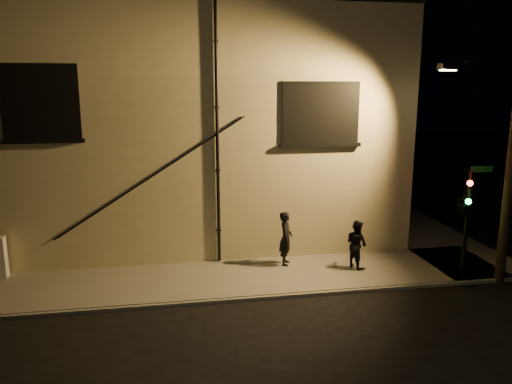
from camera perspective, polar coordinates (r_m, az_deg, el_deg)
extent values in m
plane|color=black|center=(14.51, 4.30, -11.81)|extent=(90.00, 90.00, 0.00)
cube|color=#64625A|center=(15.47, -8.13, -10.10)|extent=(20.00, 3.00, 0.12)
cube|color=#64625A|center=(23.78, 14.75, -2.45)|extent=(3.00, 16.00, 0.12)
cube|color=#C4B88D|center=(21.89, -9.23, 7.70)|extent=(16.00, 12.00, 8.50)
cube|color=black|center=(22.01, -9.64, 19.20)|extent=(16.20, 12.20, 0.30)
cube|color=black|center=(16.22, -23.39, 9.46)|extent=(2.20, 0.10, 2.20)
cube|color=black|center=(16.24, -23.38, 9.46)|extent=(1.98, 0.05, 1.98)
cube|color=black|center=(16.60, 7.40, 8.99)|extent=(2.60, 0.10, 2.00)
cube|color=black|center=(16.61, 7.39, 8.99)|extent=(2.38, 0.05, 1.78)
cylinder|color=black|center=(15.90, -4.44, 6.43)|extent=(0.11, 0.11, 8.30)
cylinder|color=black|center=(16.05, -12.21, 1.51)|extent=(5.96, 0.04, 3.75)
cylinder|color=black|center=(16.03, -11.79, 1.74)|extent=(5.96, 0.04, 3.75)
imported|color=black|center=(16.30, 3.42, -5.30)|extent=(0.59, 0.74, 1.77)
imported|color=black|center=(16.37, 11.42, -5.84)|extent=(0.84, 0.92, 1.55)
cylinder|color=black|center=(16.33, 22.89, -3.46)|extent=(0.12, 0.12, 3.28)
imported|color=black|center=(15.96, 22.66, -1.22)|extent=(0.86, 2.02, 0.79)
sphere|color=#FF140C|center=(15.69, 23.27, 0.93)|extent=(0.17, 0.17, 0.17)
sphere|color=#14FF3F|center=(15.80, 23.10, -1.01)|extent=(0.17, 0.17, 0.17)
cube|color=#0C4C1E|center=(16.19, 24.42, 2.40)|extent=(0.70, 0.03, 0.18)
cylinder|color=black|center=(16.30, 27.12, 2.39)|extent=(0.29, 0.29, 7.00)
cylinder|color=black|center=(16.12, 24.65, 13.31)|extent=(1.78, 0.97, 0.10)
cube|color=black|center=(16.15, 21.09, 13.24)|extent=(0.55, 0.28, 0.18)
cube|color=#FFC672|center=(16.15, 21.06, 12.89)|extent=(0.42, 0.20, 0.04)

